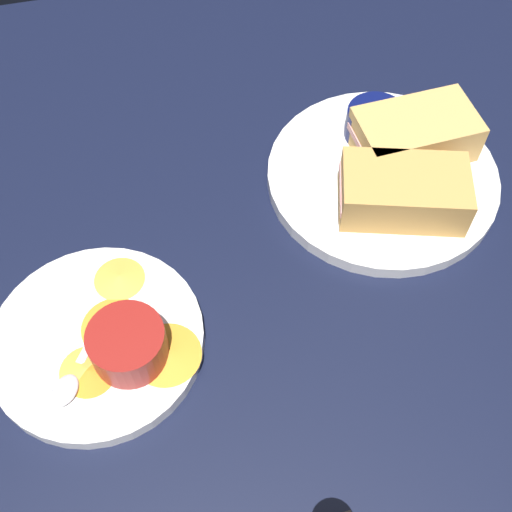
# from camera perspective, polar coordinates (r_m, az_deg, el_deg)

# --- Properties ---
(ground_plane) EXTENTS (1.10, 1.10, 0.03)m
(ground_plane) POSITION_cam_1_polar(r_m,az_deg,el_deg) (0.68, 8.71, -2.98)
(ground_plane) COLOR black
(plate_sandwich_main) EXTENTS (0.26, 0.26, 0.02)m
(plate_sandwich_main) POSITION_cam_1_polar(r_m,az_deg,el_deg) (0.75, 11.00, 6.84)
(plate_sandwich_main) COLOR white
(plate_sandwich_main) RESTS_ON ground_plane
(sandwich_half_near) EXTENTS (0.15, 0.11, 0.05)m
(sandwich_half_near) POSITION_cam_1_polar(r_m,az_deg,el_deg) (0.69, 12.84, 5.52)
(sandwich_half_near) COLOR tan
(sandwich_half_near) RESTS_ON plate_sandwich_main
(sandwich_half_far) EXTENTS (0.14, 0.08, 0.05)m
(sandwich_half_far) POSITION_cam_1_polar(r_m,az_deg,el_deg) (0.75, 13.76, 10.34)
(sandwich_half_far) COLOR tan
(sandwich_half_far) RESTS_ON plate_sandwich_main
(ramekin_dark_sauce) EXTENTS (0.07, 0.07, 0.03)m
(ramekin_dark_sauce) POSITION_cam_1_polar(r_m,az_deg,el_deg) (0.76, 10.44, 11.45)
(ramekin_dark_sauce) COLOR #0C144C
(ramekin_dark_sauce) RESTS_ON plate_sandwich_main
(spoon_by_dark_ramekin) EXTENTS (0.04, 0.10, 0.01)m
(spoon_by_dark_ramekin) POSITION_cam_1_polar(r_m,az_deg,el_deg) (0.75, 12.48, 7.91)
(spoon_by_dark_ramekin) COLOR silver
(spoon_by_dark_ramekin) RESTS_ON plate_sandwich_main
(plate_chips_companion) EXTENTS (0.20, 0.20, 0.02)m
(plate_chips_companion) POSITION_cam_1_polar(r_m,az_deg,el_deg) (0.64, -13.76, -7.23)
(plate_chips_companion) COLOR white
(plate_chips_companion) RESTS_ON ground_plane
(ramekin_light_gravy) EXTENTS (0.07, 0.07, 0.04)m
(ramekin_light_gravy) POSITION_cam_1_polar(r_m,az_deg,el_deg) (0.60, -11.20, -7.58)
(ramekin_light_gravy) COLOR maroon
(ramekin_light_gravy) RESTS_ON plate_chips_companion
(spoon_by_gravy_ramekin) EXTENTS (0.07, 0.09, 0.01)m
(spoon_by_gravy_ramekin) POSITION_cam_1_polar(r_m,az_deg,el_deg) (0.62, -15.86, -10.24)
(spoon_by_gravy_ramekin) COLOR silver
(spoon_by_gravy_ramekin) RESTS_ON plate_chips_companion
(plantain_chip_scatter) EXTENTS (0.15, 0.17, 0.01)m
(plantain_chip_scatter) POSITION_cam_1_polar(r_m,az_deg,el_deg) (0.62, -11.89, -7.35)
(plantain_chip_scatter) COLOR orange
(plantain_chip_scatter) RESTS_ON plate_chips_companion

